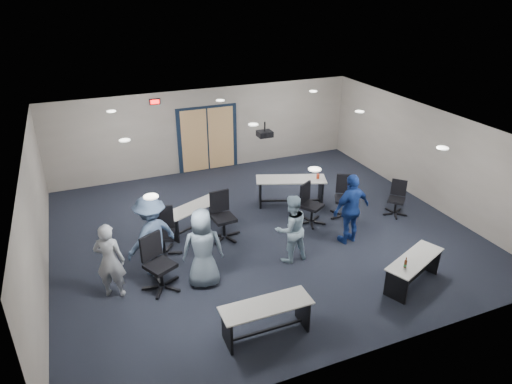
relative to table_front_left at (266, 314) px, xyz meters
name	(u,v)px	position (x,y,z in m)	size (l,w,h in m)	color
floor	(261,231)	(1.35, 3.43, -0.46)	(10.00, 10.00, 0.00)	black
back_wall	(207,130)	(1.35, 7.93, 0.89)	(10.00, 0.04, 2.70)	gray
front_wall	(371,290)	(1.35, -1.07, 0.89)	(10.00, 0.04, 2.70)	gray
left_wall	(36,221)	(-3.65, 3.43, 0.89)	(0.04, 9.00, 2.70)	gray
right_wall	(426,155)	(6.35, 3.43, 0.89)	(0.04, 9.00, 2.70)	gray
ceiling	(261,129)	(1.35, 3.43, 2.24)	(10.00, 9.00, 0.04)	silver
double_door	(208,139)	(1.35, 7.89, 0.59)	(2.00, 0.07, 2.20)	black
exit_sign	(155,102)	(-0.25, 7.87, 1.99)	(0.32, 0.07, 0.18)	black
ceiling_projector	(265,134)	(1.65, 3.92, 1.95)	(0.35, 0.32, 0.37)	black
ceiling_can_lights	(257,127)	(1.35, 3.68, 2.21)	(6.24, 5.74, 0.02)	white
table_front_left	(266,314)	(0.00, 0.00, 0.00)	(1.65, 0.56, 0.67)	#A2A099
table_front_right	(414,267)	(3.42, 0.20, -0.02)	(1.65, 1.09, 0.87)	#A2A099
table_back_left	(195,214)	(-0.16, 4.18, -0.01)	(1.69, 1.15, 0.65)	#A2A099
table_back_right	(291,187)	(2.73, 4.52, 0.08)	(2.03, 1.28, 0.91)	#A2A099
chair_back_a	(163,233)	(-1.14, 3.28, 0.12)	(0.73, 0.73, 1.16)	black
chair_back_b	(224,217)	(0.40, 3.49, 0.13)	(0.74, 0.74, 1.18)	black
chair_back_c	(312,205)	(2.74, 3.31, 0.09)	(0.68, 0.68, 1.09)	black
chair_back_d	(345,198)	(3.71, 3.30, 0.11)	(0.72, 0.72, 1.14)	black
chair_loose_left	(160,264)	(-1.45, 2.07, 0.14)	(0.75, 0.75, 1.19)	black
chair_loose_right	(397,199)	(5.07, 2.87, 0.02)	(0.60, 0.60, 0.95)	black
person_gray	(110,261)	(-2.39, 2.22, 0.36)	(0.60, 0.39, 1.63)	#9BA1A9
person_plaid	(203,248)	(-0.59, 1.88, 0.41)	(0.85, 0.55, 1.74)	slate
person_lightblue	(291,229)	(1.48, 2.02, 0.34)	(0.78, 0.61, 1.60)	#9EBDD1
person_navy	(351,209)	(3.15, 2.18, 0.43)	(1.04, 0.43, 1.77)	navy
person_back	(152,236)	(-1.47, 2.69, 0.46)	(1.18, 0.68, 1.83)	#475E81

